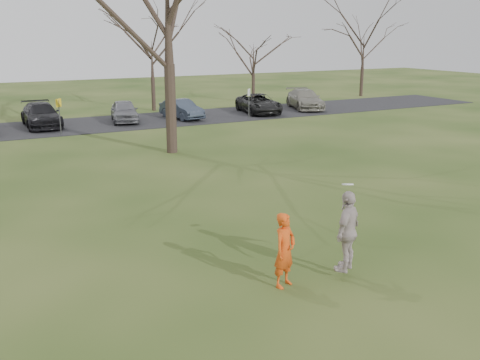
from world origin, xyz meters
The scene contains 13 objects.
ground centered at (0.00, 0.00, 0.00)m, with size 120.00×120.00×0.00m, color #1E380F.
parking_strip centered at (0.00, 25.00, 0.02)m, with size 62.00×6.50×0.04m, color black.
player_defender centered at (-0.82, 0.23, 0.87)m, with size 0.63×0.42×1.74m, color #D94811.
car_3 centered at (-2.53, 25.52, 0.76)m, with size 2.00×4.93×1.43m, color black.
car_4 centered at (2.54, 25.13, 0.73)m, with size 1.62×4.02×1.37m, color slate.
car_5 centered at (6.28, 24.59, 0.67)m, with size 1.34×3.85×1.27m, color #303948.
car_6 centered at (12.16, 24.52, 0.71)m, with size 2.23×4.84×1.35m, color black.
car_7 centered at (16.40, 24.92, 0.75)m, with size 2.00×4.92×1.43m, color gray.
catching_play centered at (0.72, -0.04, 1.15)m, with size 1.22×1.00×2.08m.
sign_yellow centered at (-2.00, 22.00, 1.45)m, with size 0.35×0.35×2.08m.
sign_white centered at (10.00, 22.00, 1.45)m, with size 0.35×0.35×2.08m.
big_tree centered at (2.00, 15.00, 7.00)m, with size 9.00×9.00×14.00m, color #352821, non-canonical shape.
small_tree_row centered at (4.38, 30.06, 3.89)m, with size 55.00×5.90×8.50m.
Camera 1 is at (-6.97, -9.42, 5.60)m, focal length 40.71 mm.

